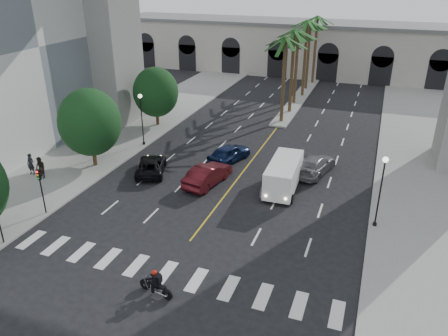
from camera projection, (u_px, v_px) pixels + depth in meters
ground at (177, 258)px, 27.21m from camera, size 140.00×140.00×0.00m
sidewalk_left at (108, 144)px, 44.66m from camera, size 8.00×100.00×0.15m
sidewalk_right at (425, 191)px, 35.27m from camera, size 8.00×100.00×0.15m
median at (298, 99)px, 59.57m from camera, size 2.00×24.00×0.20m
pier_building at (320, 48)px, 72.32m from camera, size 71.00×10.50×8.50m
palm_a at (286, 42)px, 47.28m from camera, size 3.20×3.20×10.30m
palm_b at (294, 35)px, 50.54m from camera, size 3.20×3.20×10.60m
palm_c at (298, 34)px, 54.24m from camera, size 3.20×3.20×10.10m
palm_d at (307, 25)px, 57.23m from camera, size 3.20×3.20×10.90m
palm_e at (311, 25)px, 60.91m from camera, size 3.20×3.20×10.40m
palm_f at (318, 20)px, 64.11m from camera, size 3.20×3.20×10.70m
street_tree_mid at (90, 122)px, 38.04m from camera, size 5.44×5.44×7.21m
street_tree_far at (156, 92)px, 48.40m from camera, size 5.04×5.04×6.68m
lamp_post_left_far at (142, 115)px, 43.07m from camera, size 0.40×0.40×5.35m
lamp_post_right at (381, 186)px, 29.12m from camera, size 0.40×0.40×5.35m
traffic_signal_far at (40, 184)px, 30.97m from camera, size 0.25×0.18×3.65m
motorcycle_rider at (156, 284)px, 23.88m from camera, size 2.24×0.70×1.63m
car_a at (271, 184)px, 34.93m from camera, size 2.28×4.24×1.37m
car_b at (208, 175)px, 36.17m from camera, size 2.74×5.47×1.72m
car_c at (151, 165)px, 38.28m from camera, size 3.95×5.47×1.38m
car_d at (315, 165)px, 38.14m from camera, size 3.49×5.97×1.62m
car_e at (229, 153)px, 40.49m from camera, size 3.36×5.22×1.65m
cargo_van at (284, 174)px, 34.99m from camera, size 2.51×5.92×2.49m
pedestrian_a at (31, 164)px, 37.57m from camera, size 0.72×0.51×1.88m
pedestrian_b at (40, 168)px, 36.85m from camera, size 1.10×0.97×1.89m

